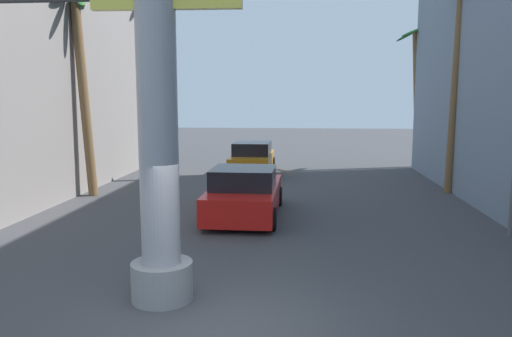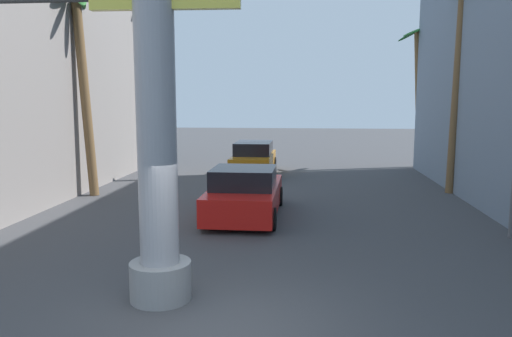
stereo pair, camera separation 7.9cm
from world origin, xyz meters
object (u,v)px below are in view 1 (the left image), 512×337
object	(u,v)px
car_lead	(245,194)
palm_tree_mid_right	(457,54)
traffic_light_mast	(33,73)
palm_tree_mid_left	(82,65)
neon_sign_pole	(156,24)
street_lamp	(506,80)
palm_tree_far_left	(144,63)
pedestrian_far_left	(148,158)
car_far	(252,159)
palm_tree_far_right	(418,85)

from	to	relation	value
car_lead	palm_tree_mid_right	distance (m)	9.96
traffic_light_mast	car_lead	xyz separation A→B (m)	(4.57, 3.73, -3.53)
palm_tree_mid_left	palm_tree_mid_right	distance (m)	13.94
neon_sign_pole	palm_tree_mid_right	distance (m)	13.97
street_lamp	palm_tree_mid_left	distance (m)	13.94
palm_tree_far_left	pedestrian_far_left	size ratio (longest dim) A/B	5.05
car_lead	pedestrian_far_left	bearing A→B (deg)	127.74
pedestrian_far_left	car_far	bearing A→B (deg)	27.55
palm_tree_mid_right	palm_tree_far_right	bearing A→B (deg)	87.72
traffic_light_mast	palm_tree_mid_right	size ratio (longest dim) A/B	0.71
traffic_light_mast	palm_tree_far_right	distance (m)	20.06
traffic_light_mast	car_far	size ratio (longest dim) A/B	1.29
car_lead	palm_tree_far_left	distance (m)	13.30
street_lamp	palm_tree_mid_right	world-z (taller)	palm_tree_mid_right
neon_sign_pole	palm_tree_mid_left	distance (m)	10.88
neon_sign_pole	car_far	size ratio (longest dim) A/B	2.25
street_lamp	palm_tree_mid_left	world-z (taller)	palm_tree_mid_left
traffic_light_mast	palm_tree_mid_left	xyz separation A→B (m)	(-1.72, 6.51, 0.61)
street_lamp	palm_tree_far_left	distance (m)	18.20
palm_tree_far_right	traffic_light_mast	bearing A→B (deg)	-128.07
palm_tree_mid_left	pedestrian_far_left	bearing A→B (deg)	72.67
car_far	palm_tree_mid_left	distance (m)	9.31
neon_sign_pole	palm_tree_mid_left	world-z (taller)	neon_sign_pole
traffic_light_mast	pedestrian_far_left	distance (m)	10.83
neon_sign_pole	palm_tree_far_right	world-z (taller)	neon_sign_pole
street_lamp	car_far	xyz separation A→B (m)	(-7.52, 10.63, -3.37)
palm_tree_far_right	palm_tree_far_left	world-z (taller)	palm_tree_far_left
car_lead	pedestrian_far_left	distance (m)	8.34
car_far	palm_tree_far_left	size ratio (longest dim) A/B	0.53
neon_sign_pole	palm_tree_far_left	distance (m)	18.13
car_lead	palm_tree_mid_left	size ratio (longest dim) A/B	0.63
car_far	pedestrian_far_left	xyz separation A→B (m)	(-4.46, -2.33, 0.27)
palm_tree_mid_right	pedestrian_far_left	bearing A→B (deg)	171.37
car_far	street_lamp	bearing A→B (deg)	-54.71
car_lead	traffic_light_mast	bearing A→B (deg)	-140.75
street_lamp	palm_tree_far_left	bearing A→B (deg)	137.20
palm_tree_mid_left	car_lead	bearing A→B (deg)	-23.80
palm_tree_far_right	palm_tree_mid_left	xyz separation A→B (m)	(-14.09, -9.29, 0.50)
street_lamp	traffic_light_mast	bearing A→B (deg)	-170.00
traffic_light_mast	palm_tree_mid_right	xyz separation A→B (m)	(12.08, 8.41, 1.05)
palm_tree_far_right	pedestrian_far_left	size ratio (longest dim) A/B	4.26
car_far	palm_tree_far_right	size ratio (longest dim) A/B	0.63
palm_tree_far_right	palm_tree_mid_left	world-z (taller)	palm_tree_mid_left
street_lamp	palm_tree_far_left	size ratio (longest dim) A/B	0.78
traffic_light_mast	palm_tree_far_right	xyz separation A→B (m)	(12.37, 15.79, 0.12)
neon_sign_pole	palm_tree_mid_right	world-z (taller)	neon_sign_pole
street_lamp	car_far	size ratio (longest dim) A/B	1.46
palm_tree_far_right	palm_tree_mid_left	bearing A→B (deg)	-146.62
street_lamp	neon_sign_pole	bearing A→B (deg)	-147.43
palm_tree_mid_left	palm_tree_mid_right	size ratio (longest dim) A/B	0.89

